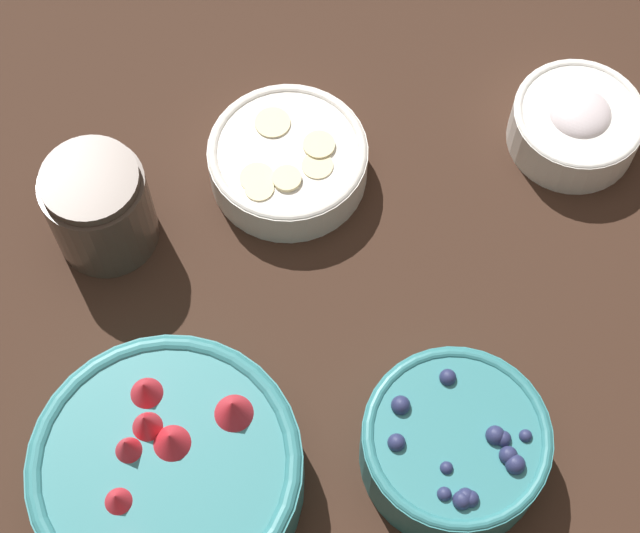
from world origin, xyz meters
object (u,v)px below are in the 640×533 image
at_px(bowl_strawberries, 168,471).
at_px(jar_chocolate, 100,209).
at_px(bowl_bananas, 284,162).
at_px(bowl_cream, 576,123).
at_px(bowl_blueberries, 454,445).

distance_m(bowl_strawberries, jar_chocolate, 0.24).
distance_m(bowl_bananas, bowl_cream, 0.28).
bearing_deg(bowl_bananas, jar_chocolate, -4.59).
xyz_separation_m(bowl_strawberries, bowl_cream, (-0.47, -0.15, -0.01)).
height_order(bowl_bananas, jar_chocolate, jar_chocolate).
height_order(bowl_blueberries, bowl_bananas, bowl_blueberries).
xyz_separation_m(bowl_bananas, bowl_cream, (-0.26, 0.08, 0.00)).
xyz_separation_m(bowl_blueberries, bowl_cream, (-0.25, -0.22, -0.01)).
distance_m(bowl_bananas, jar_chocolate, 0.17).
height_order(bowl_bananas, bowl_cream, bowl_cream).
bearing_deg(bowl_blueberries, jar_chocolate, -60.54).
xyz_separation_m(bowl_strawberries, bowl_bananas, (-0.20, -0.23, -0.01)).
bearing_deg(bowl_cream, bowl_blueberries, 41.48).
bearing_deg(jar_chocolate, bowl_strawberries, 81.86).
height_order(bowl_strawberries, bowl_bananas, bowl_strawberries).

